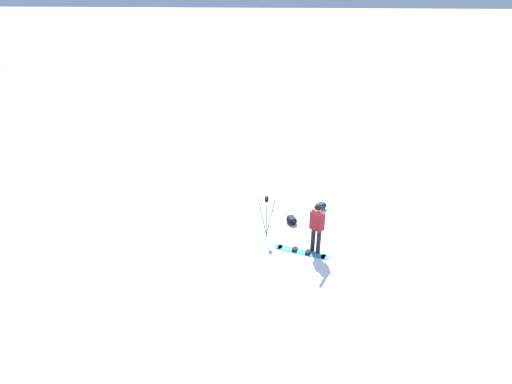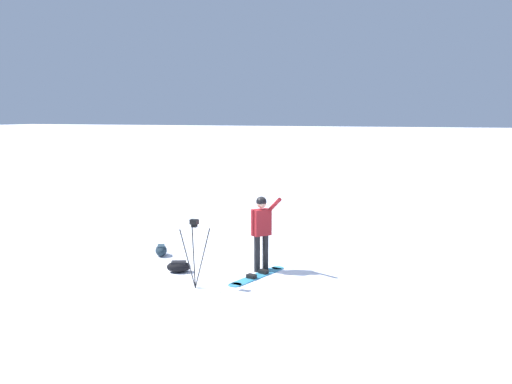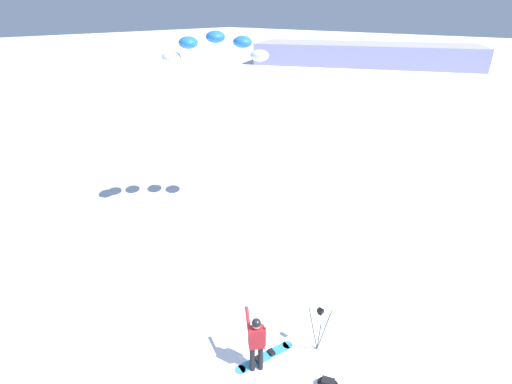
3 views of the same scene
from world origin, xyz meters
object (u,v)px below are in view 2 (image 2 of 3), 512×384
object	(u,v)px
gear_bag_large	(161,250)
camera_tripod	(194,239)
snowboard	(257,275)
gear_bag_small	(179,266)
snowboarder	(261,226)

from	to	relation	value
gear_bag_large	camera_tripod	distance (m)	2.91
gear_bag_large	snowboard	bearing A→B (deg)	75.54
snowboard	gear_bag_large	bearing A→B (deg)	-104.46
gear_bag_small	gear_bag_large	bearing A→B (deg)	-134.25
snowboarder	gear_bag_small	size ratio (longest dim) A/B	2.77
snowboarder	snowboard	world-z (taller)	snowboarder
camera_tripod	gear_bag_small	xyz separation A→B (m)	(-0.85, -0.87, -0.89)
gear_bag_large	camera_tripod	xyz separation A→B (m)	(1.94, 1.99, 0.88)
gear_bag_large	camera_tripod	size ratio (longest dim) A/B	0.39
gear_bag_large	camera_tripod	world-z (taller)	camera_tripod
snowboarder	camera_tripod	world-z (taller)	snowboarder
snowboard	gear_bag_small	xyz separation A→B (m)	(0.34, -1.79, 0.11)
gear_bag_large	snowboarder	bearing A→B (deg)	83.56
snowboarder	gear_bag_small	xyz separation A→B (m)	(0.77, -1.73, -0.93)
snowboarder	camera_tripod	size ratio (longest dim) A/B	1.21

